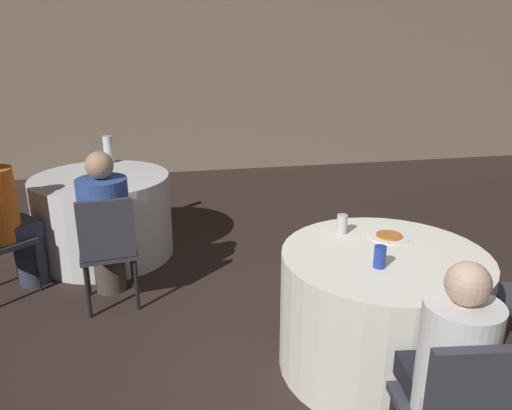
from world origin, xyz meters
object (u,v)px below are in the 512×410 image
object	(u,v)px
soda_can_silver	(342,224)
soda_can_blue	(380,257)
table_near	(380,311)
person_orange_shirt	(5,218)
person_blue_shirt	(106,226)
person_white_shirt	(444,376)
pizza_plate_near	(389,236)
bottle_far	(108,149)
table_far	(104,216)
chair_far_south	(108,243)

from	to	relation	value
soda_can_silver	soda_can_blue	xyz separation A→B (m)	(0.03, -0.50, 0.00)
table_near	person_orange_shirt	size ratio (longest dim) A/B	0.99
person_blue_shirt	person_white_shirt	distance (m)	2.53
pizza_plate_near	person_blue_shirt	bearing A→B (deg)	152.72
person_orange_shirt	person_blue_shirt	xyz separation A→B (m)	(0.77, -0.30, -0.00)
table_near	bottle_far	distance (m)	3.08
table_far	soda_can_blue	world-z (taller)	soda_can_blue
table_far	soda_can_silver	world-z (taller)	soda_can_silver
table_far	soda_can_blue	xyz separation A→B (m)	(1.67, -2.16, 0.43)
person_orange_shirt	person_white_shirt	xyz separation A→B (m)	(2.33, -2.29, -0.04)
soda_can_blue	soda_can_silver	bearing A→B (deg)	93.32
table_far	bottle_far	distance (m)	0.71
table_near	soda_can_blue	world-z (taller)	soda_can_blue
soda_can_silver	person_blue_shirt	bearing A→B (deg)	152.26
pizza_plate_near	person_white_shirt	bearing A→B (deg)	-102.27
soda_can_blue	bottle_far	bearing A→B (deg)	121.38
chair_far_south	person_blue_shirt	bearing A→B (deg)	90.00
person_orange_shirt	pizza_plate_near	world-z (taller)	person_orange_shirt
person_blue_shirt	pizza_plate_near	distance (m)	2.02
pizza_plate_near	soda_can_silver	size ratio (longest dim) A/B	2.06
chair_far_south	person_orange_shirt	world-z (taller)	person_orange_shirt
table_far	person_blue_shirt	size ratio (longest dim) A/B	1.03
table_near	soda_can_blue	distance (m)	0.47
pizza_plate_near	bottle_far	bearing A→B (deg)	129.20
person_blue_shirt	soda_can_silver	distance (m)	1.74
soda_can_blue	pizza_plate_near	bearing A→B (deg)	58.03
table_far	bottle_far	size ratio (longest dim) A/B	4.60
person_white_shirt	table_far	bearing A→B (deg)	127.57
table_far	person_white_shirt	xyz separation A→B (m)	(1.67, -2.84, 0.19)
pizza_plate_near	bottle_far	xyz separation A→B (m)	(-1.86, 2.28, 0.12)
chair_far_south	person_blue_shirt	size ratio (longest dim) A/B	0.75
table_far	soda_can_silver	distance (m)	2.37
pizza_plate_near	soda_can_silver	world-z (taller)	soda_can_silver
table_near	bottle_far	world-z (taller)	bottle_far
table_far	pizza_plate_near	distance (m)	2.63
soda_can_silver	bottle_far	bearing A→B (deg)	126.43
table_far	chair_far_south	bearing A→B (deg)	-82.57
chair_far_south	table_far	bearing A→B (deg)	90.00
soda_can_blue	person_blue_shirt	bearing A→B (deg)	140.03
person_blue_shirt	soda_can_silver	bearing A→B (deg)	-35.17
person_white_shirt	bottle_far	distance (m)	3.73
pizza_plate_near	bottle_far	size ratio (longest dim) A/B	0.96
person_white_shirt	soda_can_silver	xyz separation A→B (m)	(-0.03, 1.18, 0.25)
table_near	person_orange_shirt	bearing A→B (deg)	149.14
person_blue_shirt	person_white_shirt	size ratio (longest dim) A/B	1.04
person_orange_shirt	person_white_shirt	size ratio (longest dim) A/B	1.06
person_blue_shirt	pizza_plate_near	bearing A→B (deg)	-34.70
pizza_plate_near	soda_can_blue	bearing A→B (deg)	-121.97
chair_far_south	bottle_far	size ratio (longest dim) A/B	3.35
chair_far_south	soda_can_silver	size ratio (longest dim) A/B	7.19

